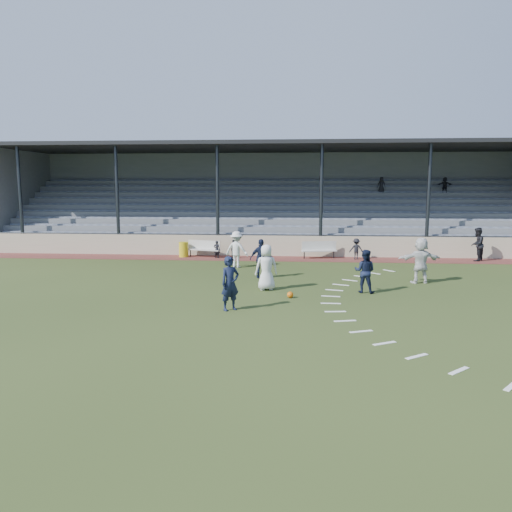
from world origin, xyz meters
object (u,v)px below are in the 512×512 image
(bench_right, at_px, (319,248))
(football, at_px, (290,295))
(bench_left, at_px, (204,247))
(player_navy_lead, at_px, (230,284))
(trash_bin, at_px, (184,249))
(player_white_lead, at_px, (266,267))
(official, at_px, (477,244))

(bench_right, relative_size, football, 8.61)
(bench_left, xyz_separation_m, player_navy_lead, (3.12, -11.99, 0.32))
(bench_right, height_order, trash_bin, bench_right)
(bench_left, height_order, player_navy_lead, player_navy_lead)
(bench_left, xyz_separation_m, trash_bin, (-1.18, -0.05, -0.14))
(bench_right, xyz_separation_m, trash_bin, (-7.75, -0.10, -0.14))
(bench_left, relative_size, trash_bin, 2.38)
(player_navy_lead, bearing_deg, trash_bin, 73.30)
(bench_right, xyz_separation_m, football, (-1.49, -10.06, -0.47))
(player_white_lead, distance_m, official, 13.79)
(bench_right, relative_size, player_white_lead, 1.12)
(trash_bin, xyz_separation_m, player_navy_lead, (4.29, -11.93, 0.46))
(trash_bin, relative_size, player_navy_lead, 0.47)
(bench_left, xyz_separation_m, official, (15.08, -0.29, 0.35))
(player_navy_lead, bearing_deg, bench_left, 68.09)
(bench_left, bearing_deg, player_white_lead, -48.79)
(football, height_order, player_navy_lead, player_navy_lead)
(bench_left, bearing_deg, football, -47.30)
(player_navy_lead, bearing_deg, football, 8.66)
(official, bearing_deg, player_navy_lead, -8.00)
(bench_right, xyz_separation_m, official, (8.51, -0.34, 0.35))
(trash_bin, distance_m, official, 16.27)
(bench_right, distance_m, football, 10.18)
(trash_bin, relative_size, football, 3.61)
(player_navy_lead, relative_size, official, 0.99)
(football, bearing_deg, bench_left, 116.93)
(football, distance_m, player_white_lead, 1.84)
(player_navy_lead, bearing_deg, player_white_lead, 36.73)
(bench_left, bearing_deg, trash_bin, -161.60)
(bench_left, bearing_deg, bench_right, 16.20)
(player_white_lead, bearing_deg, player_navy_lead, 59.78)
(official, bearing_deg, trash_bin, -53.18)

